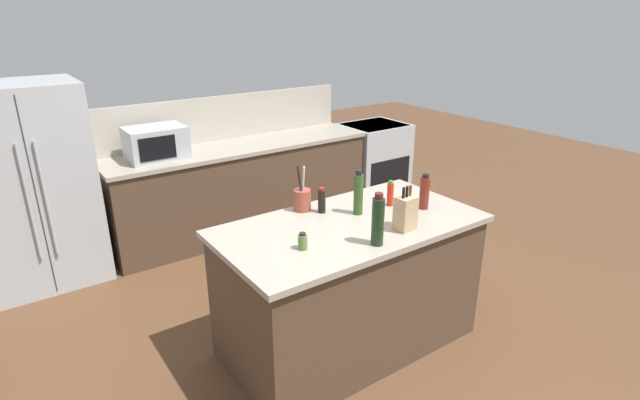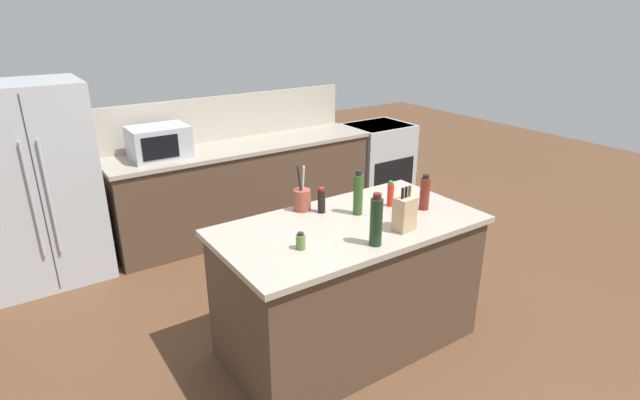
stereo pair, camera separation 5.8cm
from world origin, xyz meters
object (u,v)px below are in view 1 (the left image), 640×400
Objects in this scene: refrigerator at (31,187)px; microwave at (156,143)px; utensil_crock at (302,199)px; spice_jar_oregano at (303,242)px; olive_oil_bottle at (358,194)px; hot_sauce_bottle at (390,194)px; soy_sauce_bottle at (322,201)px; knife_block at (406,213)px; wine_bottle at (378,221)px; range_oven at (373,160)px; vinegar_bottle at (424,192)px.

refrigerator reaches higher than microwave.
spice_jar_oregano is (-0.32, -0.50, -0.03)m from utensil_crock.
refrigerator reaches higher than utensil_crock.
hot_sauce_bottle is at bearing -2.35° from olive_oil_bottle.
refrigerator reaches higher than soy_sauce_bottle.
hot_sauce_bottle is (0.97, -2.11, -0.06)m from microwave.
utensil_crock is at bearing 135.15° from olive_oil_bottle.
wine_bottle is at bearing -173.73° from knife_block.
microwave is at bearing 104.48° from soy_sauce_bottle.
range_oven is 2.95m from olive_oil_bottle.
microwave is 1.81× the size of knife_block.
wine_bottle is (-0.49, -0.42, 0.07)m from hot_sauce_bottle.
spice_jar_oregano is (1.15, -2.38, 0.13)m from refrigerator.
knife_block is 1.15× the size of vinegar_bottle.
microwave is (-2.66, 0.00, 0.62)m from range_oven.
soy_sauce_bottle is (0.50, -1.94, -0.06)m from microwave.
wine_bottle reaches higher than hot_sauce_bottle.
vinegar_bottle reaches higher than soy_sauce_bottle.
utensil_crock is 1.78× the size of soy_sauce_bottle.
refrigerator is at bearing 128.03° from utensil_crock.
knife_block reaches higher than soy_sauce_bottle.
knife_block is at bearing -54.08° from refrigerator.
olive_oil_bottle reaches higher than vinegar_bottle.
spice_jar_oregano is (-0.68, 0.14, -0.07)m from knife_block.
utensil_crock is at bearing 95.75° from wine_bottle.
range_oven is at bearing 51.34° from hot_sauce_bottle.
microwave is 5.08× the size of spice_jar_oregano.
microwave is at bearing -2.78° from refrigerator.
refrigerator is at bearing 177.22° from microwave.
hot_sauce_bottle is 1.03× the size of soy_sauce_bottle.
knife_block is at bearing 12.09° from wine_bottle.
vinegar_bottle is at bearing -29.28° from soy_sauce_bottle.
utensil_crock is at bearing -77.26° from microwave.
refrigerator is 5.36× the size of utensil_crock.
spice_jar_oregano is (-0.88, -0.22, -0.04)m from hot_sauce_bottle.
wine_bottle is (1.54, -2.58, 0.24)m from refrigerator.
knife_block is at bearing -11.69° from spice_jar_oregano.
vinegar_bottle is at bearing -32.94° from utensil_crock.
utensil_crock is at bearing 57.07° from spice_jar_oregano.
olive_oil_bottle is at bearing 96.70° from knife_block.
refrigerator is 16.57× the size of spice_jar_oregano.
hot_sauce_bottle is 0.65m from wine_bottle.
refrigerator is 5.49× the size of olive_oil_bottle.
olive_oil_bottle is (-0.08, 0.37, 0.03)m from knife_block.
microwave is 2.92× the size of soy_sauce_bottle.
refrigerator is at bearing 129.03° from olive_oil_bottle.
range_oven is at bearing -0.79° from refrigerator.
refrigerator reaches higher than knife_block.
hot_sauce_bottle is (0.56, -0.29, 0.01)m from utensil_crock.
range_oven is 5.11× the size of soy_sauce_bottle.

